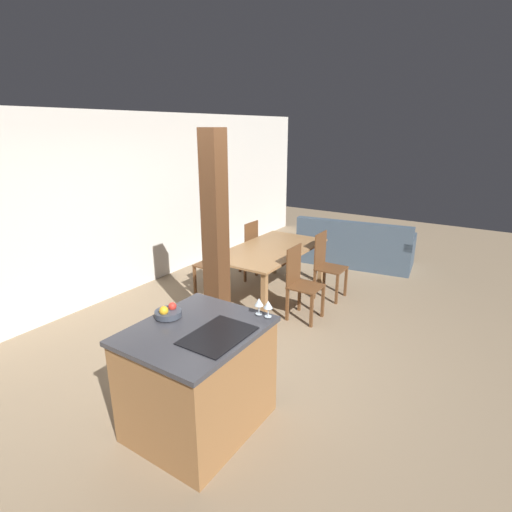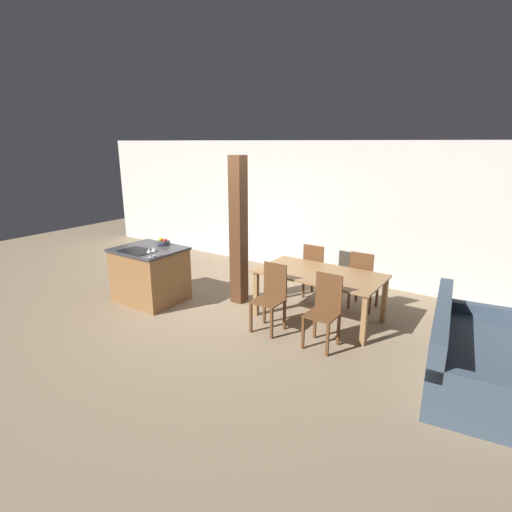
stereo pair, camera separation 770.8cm
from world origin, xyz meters
name	(u,v)px [view 1 (the left image)]	position (x,y,z in m)	size (l,w,h in m)	color
ground_plane	(242,349)	(0.00, 0.00, 0.00)	(16.00, 16.00, 0.00)	#847056
wall_back	(91,211)	(0.00, 2.57, 1.35)	(11.20, 0.08, 2.70)	silver
kitchen_island	(198,378)	(-1.20, -0.40, 0.47)	(1.11, 0.94, 0.95)	olive
fruit_bowl	(168,312)	(-1.18, -0.07, 0.98)	(0.23, 0.23, 0.11)	#383D47
wine_glass_near	(268,305)	(-0.73, -0.79, 1.05)	(0.08, 0.08, 0.15)	silver
wine_glass_middle	(259,302)	(-0.73, -0.69, 1.05)	(0.08, 0.08, 0.15)	silver
dining_table	(270,254)	(1.54, 0.56, 0.66)	(1.88, 1.02, 0.75)	olive
dining_chair_near_left	(301,282)	(1.12, -0.17, 0.52)	(0.40, 0.40, 0.99)	brown
dining_chair_near_right	(326,264)	(1.96, -0.17, 0.52)	(0.40, 0.40, 0.99)	brown
dining_chair_far_left	(214,262)	(1.12, 1.29, 0.52)	(0.40, 0.40, 0.99)	brown
dining_chair_far_right	(246,249)	(1.96, 1.29, 0.52)	(0.40, 0.40, 0.99)	brown
couch	(355,248)	(3.70, -0.01, 0.29)	(1.17, 2.16, 0.87)	#3D4C5B
timber_post	(216,240)	(0.09, 0.42, 1.24)	(0.23, 0.23, 2.47)	#4C2D19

